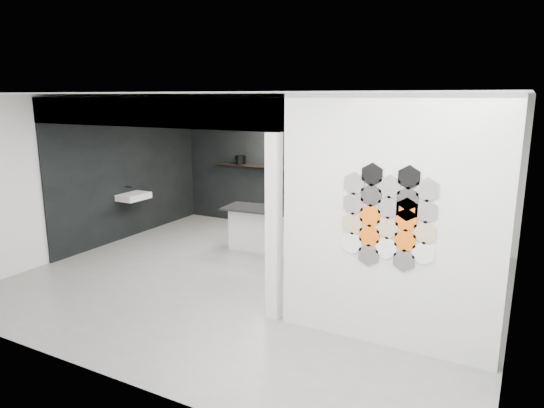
{
  "coord_description": "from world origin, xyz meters",
  "views": [
    {
      "loc": [
        3.53,
        -6.09,
        2.77
      ],
      "look_at": [
        0.1,
        0.3,
        1.15
      ],
      "focal_mm": 32.0,
      "sensor_mm": 36.0,
      "label": 1
    }
  ],
  "objects_px": {
    "glass_bowl": "(336,168)",
    "utensil_cup": "(241,161)",
    "partition_panel": "(387,225)",
    "bottle_dark": "(268,162)",
    "stockpot": "(240,160)",
    "wall_basin": "(134,197)",
    "kitchen_island": "(267,228)",
    "kettle": "(306,165)",
    "glass_vase": "(336,167)"
  },
  "relations": [
    {
      "from": "wall_basin",
      "to": "kettle",
      "type": "xyz_separation_m",
      "value": [
        2.76,
        2.07,
        0.56
      ]
    },
    {
      "from": "stockpot",
      "to": "wall_basin",
      "type": "bearing_deg",
      "value": -119.77
    },
    {
      "from": "kettle",
      "to": "kitchen_island",
      "type": "bearing_deg",
      "value": -75.3
    },
    {
      "from": "wall_basin",
      "to": "kettle",
      "type": "bearing_deg",
      "value": 36.82
    },
    {
      "from": "kettle",
      "to": "bottle_dark",
      "type": "height_order",
      "value": "bottle_dark"
    },
    {
      "from": "partition_panel",
      "to": "kettle",
      "type": "distance_m",
      "value": 4.72
    },
    {
      "from": "glass_vase",
      "to": "kitchen_island",
      "type": "bearing_deg",
      "value": -116.28
    },
    {
      "from": "wall_basin",
      "to": "bottle_dark",
      "type": "xyz_separation_m",
      "value": [
        1.87,
        2.07,
        0.56
      ]
    },
    {
      "from": "glass_bowl",
      "to": "kettle",
      "type": "bearing_deg",
      "value": 180.0
    },
    {
      "from": "stockpot",
      "to": "utensil_cup",
      "type": "bearing_deg",
      "value": 0.0
    },
    {
      "from": "kitchen_island",
      "to": "partition_panel",
      "type": "bearing_deg",
      "value": -44.71
    },
    {
      "from": "utensil_cup",
      "to": "glass_vase",
      "type": "bearing_deg",
      "value": 0.0
    },
    {
      "from": "stockpot",
      "to": "utensil_cup",
      "type": "distance_m",
      "value": 0.04
    },
    {
      "from": "glass_vase",
      "to": "utensil_cup",
      "type": "relative_size",
      "value": 1.29
    },
    {
      "from": "glass_bowl",
      "to": "utensil_cup",
      "type": "distance_m",
      "value": 2.19
    },
    {
      "from": "stockpot",
      "to": "glass_vase",
      "type": "bearing_deg",
      "value": 0.0
    },
    {
      "from": "wall_basin",
      "to": "kitchen_island",
      "type": "bearing_deg",
      "value": 12.28
    },
    {
      "from": "kitchen_island",
      "to": "bottle_dark",
      "type": "xyz_separation_m",
      "value": [
        -0.78,
        1.49,
        1.0
      ]
    },
    {
      "from": "wall_basin",
      "to": "kettle",
      "type": "relative_size",
      "value": 2.96
    },
    {
      "from": "kettle",
      "to": "glass_bowl",
      "type": "relative_size",
      "value": 1.33
    },
    {
      "from": "wall_basin",
      "to": "utensil_cup",
      "type": "height_order",
      "value": "utensil_cup"
    },
    {
      "from": "stockpot",
      "to": "utensil_cup",
      "type": "relative_size",
      "value": 2.04
    },
    {
      "from": "glass_vase",
      "to": "bottle_dark",
      "type": "bearing_deg",
      "value": 180.0
    },
    {
      "from": "glass_bowl",
      "to": "bottle_dark",
      "type": "xyz_separation_m",
      "value": [
        -1.52,
        0.0,
        0.03
      ]
    },
    {
      "from": "partition_panel",
      "to": "glass_bowl",
      "type": "relative_size",
      "value": 18.41
    },
    {
      "from": "wall_basin",
      "to": "kettle",
      "type": "height_order",
      "value": "kettle"
    },
    {
      "from": "partition_panel",
      "to": "bottle_dark",
      "type": "relative_size",
      "value": 15.97
    },
    {
      "from": "partition_panel",
      "to": "glass_vase",
      "type": "xyz_separation_m",
      "value": [
        -2.08,
        3.87,
        -0.01
      ]
    },
    {
      "from": "partition_panel",
      "to": "kettle",
      "type": "height_order",
      "value": "partition_panel"
    },
    {
      "from": "kitchen_island",
      "to": "kettle",
      "type": "height_order",
      "value": "kettle"
    },
    {
      "from": "kettle",
      "to": "glass_vase",
      "type": "distance_m",
      "value": 0.63
    },
    {
      "from": "kettle",
      "to": "bottle_dark",
      "type": "distance_m",
      "value": 0.89
    },
    {
      "from": "wall_basin",
      "to": "kettle",
      "type": "distance_m",
      "value": 3.49
    },
    {
      "from": "partition_panel",
      "to": "kitchen_island",
      "type": "relative_size",
      "value": 1.79
    },
    {
      "from": "glass_bowl",
      "to": "partition_panel",
      "type": "bearing_deg",
      "value": -61.77
    },
    {
      "from": "stockpot",
      "to": "glass_bowl",
      "type": "bearing_deg",
      "value": 0.0
    },
    {
      "from": "stockpot",
      "to": "glass_vase",
      "type": "relative_size",
      "value": 1.59
    },
    {
      "from": "kitchen_island",
      "to": "bottle_dark",
      "type": "distance_m",
      "value": 1.95
    },
    {
      "from": "bottle_dark",
      "to": "utensil_cup",
      "type": "relative_size",
      "value": 1.59
    },
    {
      "from": "kettle",
      "to": "glass_bowl",
      "type": "xyz_separation_m",
      "value": [
        0.63,
        0.0,
        -0.03
      ]
    },
    {
      "from": "kitchen_island",
      "to": "stockpot",
      "type": "xyz_separation_m",
      "value": [
        -1.47,
        1.49,
        1.0
      ]
    },
    {
      "from": "stockpot",
      "to": "utensil_cup",
      "type": "xyz_separation_m",
      "value": [
        0.02,
        0.0,
        -0.04
      ]
    },
    {
      "from": "partition_panel",
      "to": "stockpot",
      "type": "xyz_separation_m",
      "value": [
        -4.28,
        3.87,
        0.01
      ]
    },
    {
      "from": "stockpot",
      "to": "kitchen_island",
      "type": "bearing_deg",
      "value": -45.24
    },
    {
      "from": "partition_panel",
      "to": "utensil_cup",
      "type": "distance_m",
      "value": 5.76
    },
    {
      "from": "kettle",
      "to": "utensil_cup",
      "type": "bearing_deg",
      "value": -161.37
    },
    {
      "from": "glass_bowl",
      "to": "bottle_dark",
      "type": "relative_size",
      "value": 0.87
    },
    {
      "from": "wall_basin",
      "to": "glass_bowl",
      "type": "bearing_deg",
      "value": 31.35
    },
    {
      "from": "partition_panel",
      "to": "bottle_dark",
      "type": "height_order",
      "value": "partition_panel"
    },
    {
      "from": "partition_panel",
      "to": "kitchen_island",
      "type": "bearing_deg",
      "value": 139.75
    }
  ]
}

